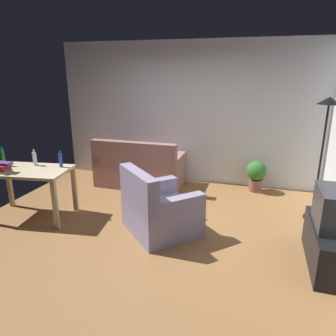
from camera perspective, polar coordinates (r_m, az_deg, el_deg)
ground_plane at (r=4.58m, az=-3.02°, el=-10.82°), size 5.20×4.40×0.02m
wall_rear at (r=6.21m, az=3.59°, el=9.88°), size 5.20×0.10×2.70m
couch at (r=6.09m, az=-5.24°, el=-0.34°), size 1.63×0.84×0.92m
tv_stand at (r=4.10m, az=27.40°, el=-12.52°), size 0.44×1.10×0.48m
torchiere_lamp at (r=4.90m, az=26.78°, el=6.85°), size 0.32×0.32×1.81m
desk at (r=5.08m, az=-24.12°, el=-1.39°), size 1.28×0.85×0.76m
potted_plant at (r=5.99m, az=15.77°, el=-1.05°), size 0.36×0.36×0.57m
armchair at (r=4.33m, az=-1.84°, el=-7.67°), size 1.23×1.23×0.92m
bottle_green at (r=5.37m, az=-27.81°, el=1.73°), size 0.05×0.05×0.29m
bottle_clear at (r=5.19m, az=-23.10°, el=1.61°), size 0.06×0.06×0.25m
bottle_blue at (r=4.95m, az=-18.96°, el=1.39°), size 0.05×0.05×0.25m
book_stack at (r=5.03m, az=-27.91°, el=0.12°), size 0.29×0.21×0.15m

